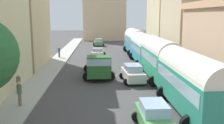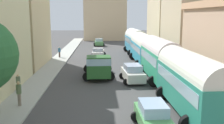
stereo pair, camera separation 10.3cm
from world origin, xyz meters
name	(u,v)px [view 1 (the left image)]	position (x,y,z in m)	size (l,w,h in m)	color
ground_plane	(109,60)	(0.00, 27.00, 0.00)	(154.00, 154.00, 0.00)	#454444
sidewalk_left	(59,60)	(-7.25, 27.00, 0.07)	(2.50, 70.00, 0.14)	#AAADA5
sidewalk_right	(159,59)	(7.25, 27.00, 0.07)	(2.50, 70.00, 0.14)	gray
building_left_2	(18,17)	(-11.46, 23.48, 6.15)	(6.52, 10.10, 12.25)	#CFB887
building_right_2	(186,15)	(10.92, 26.92, 6.45)	(4.85, 10.48, 12.90)	#C8B28E
building_right_3	(164,15)	(10.67, 38.59, 6.50)	(4.78, 11.43, 12.95)	beige
distant_church	(104,16)	(0.00, 58.44, 6.35)	(10.93, 6.19, 19.21)	#D2B58D
parked_bus_0	(192,80)	(4.60, 6.50, 2.22)	(3.29, 9.25, 4.02)	#2A8A73
parked_bus_1	(160,57)	(4.60, 15.50, 2.32)	(3.29, 8.50, 4.17)	#2C986E
parked_bus_2	(144,47)	(4.60, 24.50, 2.18)	(3.38, 9.94, 3.98)	teal
parked_bus_3	(135,40)	(4.60, 33.50, 2.27)	(3.50, 8.49, 4.14)	teal
cargo_truck_0	(98,66)	(-1.53, 16.29, 1.28)	(3.32, 6.57, 2.49)	#295E29
car_0	(98,52)	(-1.63, 30.02, 0.73)	(2.46, 4.05, 1.43)	white
car_1	(98,42)	(-1.58, 44.88, 0.79)	(2.40, 3.74, 1.59)	#518A4F
car_2	(154,116)	(1.62, 4.10, 0.79)	(2.21, 3.88, 1.59)	#4E9950
car_3	(133,73)	(1.85, 14.85, 0.84)	(2.50, 4.21, 1.68)	silver
pedestrian_1	(19,93)	(-6.98, 8.04, 1.09)	(0.41, 0.41, 1.89)	#73695A
pedestrian_2	(19,83)	(-8.04, 11.28, 0.95)	(0.41, 0.41, 1.66)	#73635F
pedestrian_3	(59,52)	(-7.49, 29.27, 0.98)	(0.52, 0.52, 1.74)	#483B38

